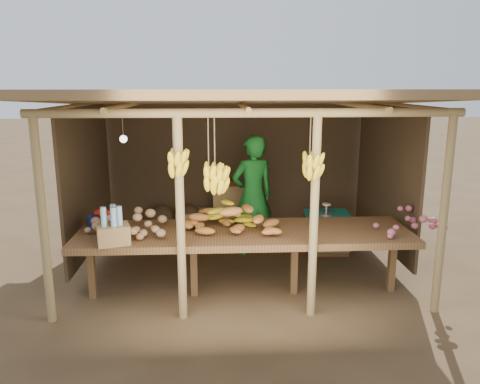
{
  "coord_description": "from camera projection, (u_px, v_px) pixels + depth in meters",
  "views": [
    {
      "loc": [
        -0.33,
        -6.18,
        2.47
      ],
      "look_at": [
        0.0,
        0.0,
        1.05
      ],
      "focal_mm": 35.0,
      "sensor_mm": 36.0,
      "label": 1
    }
  ],
  "objects": [
    {
      "name": "ground",
      "position": [
        240.0,
        264.0,
        6.59
      ],
      "size": [
        60.0,
        60.0,
        0.0
      ],
      "primitive_type": "plane",
      "color": "brown",
      "rests_on": "ground"
    },
    {
      "name": "stall_structure",
      "position": [
        239.0,
        129.0,
        6.14
      ],
      "size": [
        4.7,
        3.5,
        2.43
      ],
      "color": "#A28653",
      "rests_on": "ground"
    },
    {
      "name": "counter",
      "position": [
        244.0,
        236.0,
        5.5
      ],
      "size": [
        3.9,
        1.05,
        0.8
      ],
      "color": "brown",
      "rests_on": "ground"
    },
    {
      "name": "potato_heap",
      "position": [
        126.0,
        218.0,
        5.33
      ],
      "size": [
        1.18,
        0.97,
        0.37
      ],
      "primitive_type": null,
      "rotation": [
        0.0,
        0.0,
        0.43
      ],
      "color": "#A47D54",
      "rests_on": "counter"
    },
    {
      "name": "sweet_potato_heap",
      "position": [
        228.0,
        215.0,
        5.48
      ],
      "size": [
        1.15,
        0.71,
        0.36
      ],
      "primitive_type": null,
      "rotation": [
        0.0,
        0.0,
        0.03
      ],
      "color": "#B9712F",
      "rests_on": "counter"
    },
    {
      "name": "onion_heap",
      "position": [
        410.0,
        218.0,
        5.38
      ],
      "size": [
        1.01,
        0.78,
        0.36
      ],
      "primitive_type": null,
      "rotation": [
        0.0,
        0.0,
        -0.32
      ],
      "color": "#AA5265",
      "rests_on": "counter"
    },
    {
      "name": "banana_pile",
      "position": [
        223.0,
        209.0,
        5.75
      ],
      "size": [
        0.71,
        0.51,
        0.35
      ],
      "primitive_type": null,
      "rotation": [
        0.0,
        0.0,
        -0.19
      ],
      "color": "yellow",
      "rests_on": "counter"
    },
    {
      "name": "tomato_basin",
      "position": [
        102.0,
        219.0,
        5.72
      ],
      "size": [
        0.34,
        0.34,
        0.18
      ],
      "rotation": [
        0.0,
        0.0,
        -0.12
      ],
      "color": "navy",
      "rests_on": "counter"
    },
    {
      "name": "bottle_box",
      "position": [
        113.0,
        229.0,
        5.0
      ],
      "size": [
        0.4,
        0.35,
        0.42
      ],
      "color": "#9C7746",
      "rests_on": "counter"
    },
    {
      "name": "vendor",
      "position": [
        253.0,
        195.0,
        6.86
      ],
      "size": [
        0.75,
        0.62,
        1.78
      ],
      "primitive_type": "imported",
      "rotation": [
        0.0,
        0.0,
        3.49
      ],
      "color": "#1A7525",
      "rests_on": "ground"
    },
    {
      "name": "tarp_crate",
      "position": [
        327.0,
        231.0,
        7.05
      ],
      "size": [
        0.69,
        0.6,
        0.78
      ],
      "color": "brown",
      "rests_on": "ground"
    },
    {
      "name": "carton_stack",
      "position": [
        219.0,
        215.0,
        7.65
      ],
      "size": [
        1.21,
        0.5,
        0.89
      ],
      "color": "#9C7746",
      "rests_on": "ground"
    },
    {
      "name": "burlap_sacks",
      "position": [
        176.0,
        222.0,
        7.64
      ],
      "size": [
        0.94,
        0.49,
        0.67
      ],
      "color": "#43321F",
      "rests_on": "ground"
    }
  ]
}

